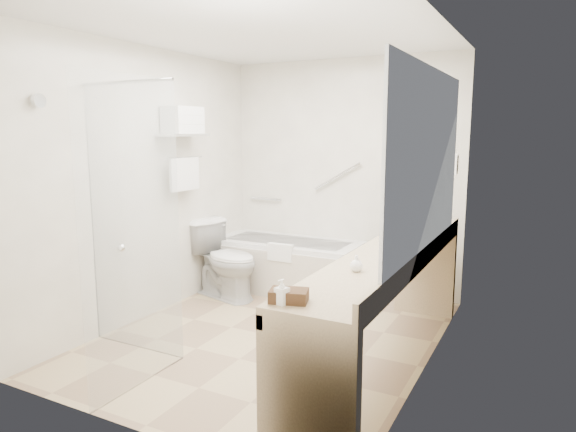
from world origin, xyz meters
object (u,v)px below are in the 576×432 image
at_px(vanity_counter, 385,285).
at_px(amenity_basket, 289,296).
at_px(bathtub, 287,265).
at_px(toilet, 225,260).
at_px(water_bottle_left, 425,217).

distance_m(vanity_counter, amenity_basket, 1.23).
relative_size(bathtub, vanity_counter, 0.59).
relative_size(bathtub, amenity_basket, 8.06).
relative_size(bathtub, toilet, 1.97).
distance_m(toilet, water_bottle_left, 2.08).
bearing_deg(bathtub, vanity_counter, -42.35).
bearing_deg(amenity_basket, bathtub, 117.75).
relative_size(amenity_basket, water_bottle_left, 0.90).
relative_size(toilet, amenity_basket, 4.09).
bearing_deg(vanity_counter, amenity_basket, -97.73).
bearing_deg(bathtub, toilet, -129.87).
height_order(bathtub, amenity_basket, amenity_basket).
distance_m(vanity_counter, toilet, 2.16).
bearing_deg(vanity_counter, toilet, 156.71).
height_order(toilet, amenity_basket, amenity_basket).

